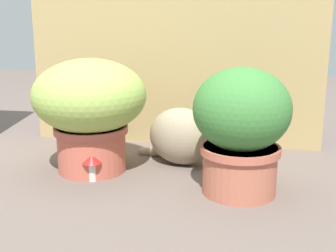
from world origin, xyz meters
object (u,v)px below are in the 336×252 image
Objects in this scene: grass_planter at (90,107)px; leafy_planter at (241,126)px; cat at (186,134)px; mushroom_ornament_red at (92,161)px.

grass_planter is 0.55m from leafy_planter.
leafy_planter is (0.54, -0.12, -0.02)m from grass_planter.
grass_planter is at bearing -158.59° from cat.
grass_planter is 0.20m from mushroom_ornament_red.
mushroom_ornament_red is at bearing -140.71° from cat.
grass_planter is at bearing 167.73° from leafy_planter.
mushroom_ornament_red is (-0.29, -0.24, -0.05)m from cat.
leafy_planter is at bearing -12.27° from grass_planter.
leafy_planter reaches higher than mushroom_ornament_red.
cat is at bearing 21.41° from grass_planter.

